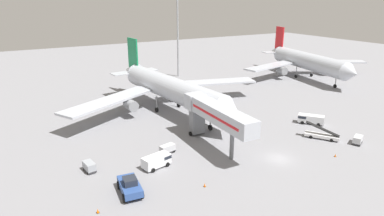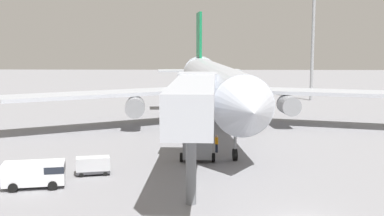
{
  "view_description": "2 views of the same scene",
  "coord_description": "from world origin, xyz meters",
  "px_view_note": "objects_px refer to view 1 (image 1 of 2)",
  "views": [
    {
      "loc": [
        -36.44,
        -35.5,
        24.94
      ],
      "look_at": [
        -4.74,
        20.28,
        3.61
      ],
      "focal_mm": 31.26,
      "sensor_mm": 36.0,
      "label": 1
    },
    {
      "loc": [
        -5.92,
        -28.38,
        10.9
      ],
      "look_at": [
        -7.04,
        18.73,
        4.39
      ],
      "focal_mm": 46.94,
      "sensor_mm": 36.0,
      "label": 2
    }
  ],
  "objects_px": {
    "jet_bridge": "(214,114)",
    "baggage_cart_rear_right": "(167,149)",
    "baggage_cart_near_left": "(358,140)",
    "belt_loader_truck": "(322,135)",
    "baggage_cart_far_center": "(89,166)",
    "safety_cone_charlie": "(98,211)",
    "airplane_background": "(306,61)",
    "safety_cone_bravo": "(205,185)",
    "service_van_near_center": "(157,160)",
    "ground_crew_worker_foreground": "(195,122)",
    "safety_cone_alpha": "(335,155)",
    "airplane_at_gate": "(169,88)",
    "service_van_mid_left": "(310,119)",
    "apron_light_mast": "(178,15)",
    "pushback_tug": "(130,186)"
  },
  "relations": [
    {
      "from": "jet_bridge",
      "to": "belt_loader_truck",
      "type": "relative_size",
      "value": 3.17
    },
    {
      "from": "apron_light_mast",
      "to": "airplane_at_gate",
      "type": "bearing_deg",
      "value": -120.78
    },
    {
      "from": "baggage_cart_near_left",
      "to": "apron_light_mast",
      "type": "bearing_deg",
      "value": 92.76
    },
    {
      "from": "pushback_tug",
      "to": "baggage_cart_rear_right",
      "type": "distance_m",
      "value": 12.83
    },
    {
      "from": "airplane_at_gate",
      "to": "airplane_background",
      "type": "distance_m",
      "value": 53.55
    },
    {
      "from": "baggage_cart_near_left",
      "to": "airplane_background",
      "type": "height_order",
      "value": "airplane_background"
    },
    {
      "from": "jet_bridge",
      "to": "baggage_cart_far_center",
      "type": "relative_size",
      "value": 7.19
    },
    {
      "from": "baggage_cart_near_left",
      "to": "safety_cone_alpha",
      "type": "distance_m",
      "value": 7.94
    },
    {
      "from": "airplane_at_gate",
      "to": "baggage_cart_far_center",
      "type": "bearing_deg",
      "value": -139.16
    },
    {
      "from": "baggage_cart_near_left",
      "to": "airplane_background",
      "type": "distance_m",
      "value": 52.54
    },
    {
      "from": "service_van_mid_left",
      "to": "baggage_cart_rear_right",
      "type": "bearing_deg",
      "value": 176.13
    },
    {
      "from": "belt_loader_truck",
      "to": "jet_bridge",
      "type": "bearing_deg",
      "value": 159.43
    },
    {
      "from": "airplane_at_gate",
      "to": "service_van_mid_left",
      "type": "height_order",
      "value": "airplane_at_gate"
    },
    {
      "from": "airplane_at_gate",
      "to": "belt_loader_truck",
      "type": "height_order",
      "value": "airplane_at_gate"
    },
    {
      "from": "safety_cone_bravo",
      "to": "belt_loader_truck",
      "type": "bearing_deg",
      "value": 7.02
    },
    {
      "from": "safety_cone_alpha",
      "to": "apron_light_mast",
      "type": "distance_m",
      "value": 68.19
    },
    {
      "from": "service_van_mid_left",
      "to": "airplane_background",
      "type": "height_order",
      "value": "airplane_background"
    },
    {
      "from": "service_van_near_center",
      "to": "baggage_cart_near_left",
      "type": "distance_m",
      "value": 36.0
    },
    {
      "from": "belt_loader_truck",
      "to": "safety_cone_bravo",
      "type": "relative_size",
      "value": 10.91
    },
    {
      "from": "airplane_at_gate",
      "to": "pushback_tug",
      "type": "bearing_deg",
      "value": -124.56
    },
    {
      "from": "safety_cone_bravo",
      "to": "safety_cone_alpha",
      "type": "bearing_deg",
      "value": -6.83
    },
    {
      "from": "service_van_near_center",
      "to": "service_van_mid_left",
      "type": "height_order",
      "value": "service_van_near_center"
    },
    {
      "from": "apron_light_mast",
      "to": "service_van_mid_left",
      "type": "bearing_deg",
      "value": -86.16
    },
    {
      "from": "airplane_at_gate",
      "to": "jet_bridge",
      "type": "distance_m",
      "value": 21.62
    },
    {
      "from": "belt_loader_truck",
      "to": "baggage_cart_far_center",
      "type": "distance_m",
      "value": 41.3
    },
    {
      "from": "service_van_mid_left",
      "to": "belt_loader_truck",
      "type": "bearing_deg",
      "value": -122.53
    },
    {
      "from": "service_van_near_center",
      "to": "safety_cone_alpha",
      "type": "bearing_deg",
      "value": -22.89
    },
    {
      "from": "baggage_cart_near_left",
      "to": "airplane_background",
      "type": "bearing_deg",
      "value": 52.5
    },
    {
      "from": "safety_cone_charlie",
      "to": "airplane_background",
      "type": "xyz_separation_m",
      "value": [
        77.54,
        38.79,
        5.16
      ]
    },
    {
      "from": "service_van_near_center",
      "to": "service_van_mid_left",
      "type": "distance_m",
      "value": 35.1
    },
    {
      "from": "safety_cone_alpha",
      "to": "airplane_background",
      "type": "bearing_deg",
      "value": 47.33
    },
    {
      "from": "belt_loader_truck",
      "to": "apron_light_mast",
      "type": "relative_size",
      "value": 0.2
    },
    {
      "from": "ground_crew_worker_foreground",
      "to": "safety_cone_charlie",
      "type": "bearing_deg",
      "value": -142.44
    },
    {
      "from": "jet_bridge",
      "to": "baggage_cart_rear_right",
      "type": "relative_size",
      "value": 6.42
    },
    {
      "from": "airplane_at_gate",
      "to": "pushback_tug",
      "type": "height_order",
      "value": "airplane_at_gate"
    },
    {
      "from": "ground_crew_worker_foreground",
      "to": "safety_cone_alpha",
      "type": "height_order",
      "value": "ground_crew_worker_foreground"
    },
    {
      "from": "baggage_cart_near_left",
      "to": "apron_light_mast",
      "type": "xyz_separation_m",
      "value": [
        -3.08,
        63.71,
        18.93
      ]
    },
    {
      "from": "ground_crew_worker_foreground",
      "to": "baggage_cart_rear_right",
      "type": "bearing_deg",
      "value": -140.8
    },
    {
      "from": "ground_crew_worker_foreground",
      "to": "safety_cone_bravo",
      "type": "height_order",
      "value": "ground_crew_worker_foreground"
    },
    {
      "from": "safety_cone_charlie",
      "to": "airplane_background",
      "type": "height_order",
      "value": "airplane_background"
    },
    {
      "from": "airplane_at_gate",
      "to": "safety_cone_charlie",
      "type": "distance_m",
      "value": 39.71
    },
    {
      "from": "airplane_at_gate",
      "to": "baggage_cart_rear_right",
      "type": "relative_size",
      "value": 17.29
    },
    {
      "from": "service_van_near_center",
      "to": "safety_cone_alpha",
      "type": "height_order",
      "value": "service_van_near_center"
    },
    {
      "from": "airplane_background",
      "to": "service_van_mid_left",
      "type": "bearing_deg",
      "value": -136.07
    },
    {
      "from": "airplane_at_gate",
      "to": "baggage_cart_rear_right",
      "type": "height_order",
      "value": "airplane_at_gate"
    },
    {
      "from": "pushback_tug",
      "to": "belt_loader_truck",
      "type": "distance_m",
      "value": 37.05
    },
    {
      "from": "jet_bridge",
      "to": "safety_cone_charlie",
      "type": "distance_m",
      "value": 25.2
    },
    {
      "from": "baggage_cart_rear_right",
      "to": "service_van_near_center",
      "type": "bearing_deg",
      "value": -134.21
    },
    {
      "from": "baggage_cart_rear_right",
      "to": "ground_crew_worker_foreground",
      "type": "relative_size",
      "value": 1.68
    },
    {
      "from": "baggage_cart_near_left",
      "to": "baggage_cart_rear_right",
      "type": "bearing_deg",
      "value": 156.74
    }
  ]
}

